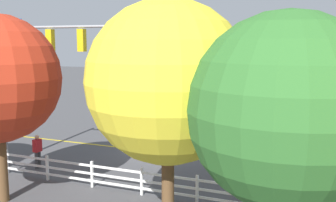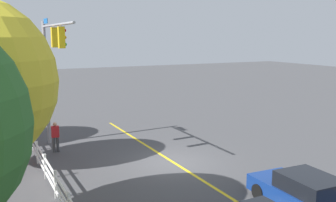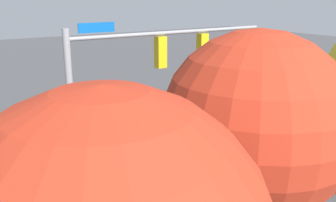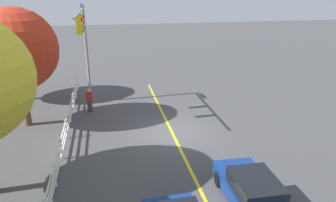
{
  "view_description": "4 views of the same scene",
  "coord_description": "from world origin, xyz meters",
  "px_view_note": "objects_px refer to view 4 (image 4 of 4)",
  "views": [
    {
      "loc": [
        -8.72,
        20.32,
        6.28
      ],
      "look_at": [
        -0.45,
        -0.06,
        2.94
      ],
      "focal_mm": 43.09,
      "sensor_mm": 36.0,
      "label": 1
    },
    {
      "loc": [
        -16.47,
        8.68,
        6.31
      ],
      "look_at": [
        0.16,
        0.19,
        3.14
      ],
      "focal_mm": 40.78,
      "sensor_mm": 36.0,
      "label": 2
    },
    {
      "loc": [
        9.82,
        15.0,
        8.04
      ],
      "look_at": [
        0.2,
        0.63,
        3.11
      ],
      "focal_mm": 39.94,
      "sensor_mm": 36.0,
      "label": 3
    },
    {
      "loc": [
        -16.28,
        3.59,
        8.21
      ],
      "look_at": [
        -0.71,
        0.4,
        2.34
      ],
      "focal_mm": 32.7,
      "sensor_mm": 36.0,
      "label": 4
    }
  ],
  "objects_px": {
    "pedestrian": "(89,99)",
    "tree_0": "(16,50)",
    "car_1": "(253,193)",
    "tree_3": "(3,41)"
  },
  "relations": [
    {
      "from": "car_1",
      "to": "tree_3",
      "type": "distance_m",
      "value": 20.09
    },
    {
      "from": "tree_3",
      "to": "tree_0",
      "type": "bearing_deg",
      "value": -157.43
    },
    {
      "from": "pedestrian",
      "to": "tree_0",
      "type": "height_order",
      "value": "tree_0"
    },
    {
      "from": "tree_3",
      "to": "pedestrian",
      "type": "bearing_deg",
      "value": -121.48
    },
    {
      "from": "car_1",
      "to": "pedestrian",
      "type": "xyz_separation_m",
      "value": [
        11.6,
        6.62,
        0.24
      ]
    },
    {
      "from": "car_1",
      "to": "tree_0",
      "type": "height_order",
      "value": "tree_0"
    },
    {
      "from": "pedestrian",
      "to": "tree_3",
      "type": "relative_size",
      "value": 0.24
    },
    {
      "from": "car_1",
      "to": "tree_3",
      "type": "xyz_separation_m",
      "value": [
        15.22,
        12.53,
        3.9
      ]
    },
    {
      "from": "pedestrian",
      "to": "tree_3",
      "type": "height_order",
      "value": "tree_3"
    },
    {
      "from": "tree_0",
      "to": "tree_3",
      "type": "bearing_deg",
      "value": 22.57
    }
  ]
}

